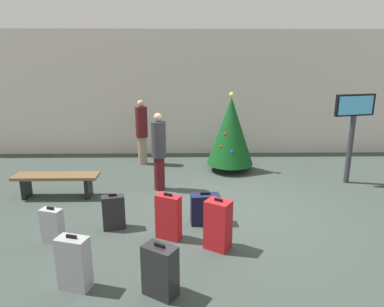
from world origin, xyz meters
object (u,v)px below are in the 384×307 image
(holiday_tree, at_px, (231,131))
(suitcase_5, at_px, (205,209))
(suitcase_2, at_px, (168,217))
(suitcase_4, at_px, (218,225))
(flight_info_kiosk, at_px, (353,121))
(suitcase_1, at_px, (74,263))
(suitcase_0, at_px, (160,271))
(traveller_1, at_px, (142,131))
(waiting_bench, at_px, (57,180))
(traveller_0, at_px, (159,150))
(suitcase_3, at_px, (52,226))
(suitcase_6, at_px, (114,212))

(holiday_tree, bearing_deg, suitcase_5, -104.83)
(suitcase_2, distance_m, suitcase_4, 0.81)
(flight_info_kiosk, relative_size, suitcase_1, 2.77)
(flight_info_kiosk, relative_size, suitcase_0, 2.94)
(holiday_tree, relative_size, suitcase_0, 2.88)
(suitcase_0, xyz_separation_m, suitcase_2, (0.03, 1.38, 0.04))
(suitcase_0, relative_size, suitcase_1, 0.94)
(traveller_1, relative_size, suitcase_0, 2.51)
(suitcase_4, height_order, suitcase_5, suitcase_4)
(suitcase_1, relative_size, suitcase_5, 1.28)
(holiday_tree, relative_size, waiting_bench, 1.17)
(suitcase_1, relative_size, suitcase_2, 0.95)
(holiday_tree, height_order, traveller_0, holiday_tree)
(holiday_tree, bearing_deg, suitcase_3, -131.81)
(holiday_tree, xyz_separation_m, traveller_1, (-2.27, 0.61, -0.10))
(suitcase_2, height_order, suitcase_6, suitcase_2)
(traveller_1, bearing_deg, flight_info_kiosk, -17.72)
(suitcase_6, bearing_deg, suitcase_5, 5.89)
(holiday_tree, relative_size, flight_info_kiosk, 0.98)
(traveller_0, relative_size, traveller_1, 0.97)
(suitcase_1, bearing_deg, flight_info_kiosk, 36.68)
(traveller_0, bearing_deg, holiday_tree, 37.78)
(suitcase_2, bearing_deg, suitcase_5, 40.59)
(suitcase_4, bearing_deg, holiday_tree, 80.48)
(suitcase_5, bearing_deg, waiting_bench, 157.20)
(traveller_0, xyz_separation_m, suitcase_2, (0.30, -2.16, -0.52))
(flight_info_kiosk, relative_size, suitcase_5, 3.54)
(traveller_0, distance_m, traveller_1, 2.00)
(waiting_bench, relative_size, suitcase_1, 2.33)
(suitcase_5, bearing_deg, suitcase_1, -134.20)
(suitcase_0, bearing_deg, suitcase_3, 143.48)
(waiting_bench, height_order, suitcase_4, suitcase_4)
(suitcase_6, bearing_deg, holiday_tree, 53.35)
(traveller_1, height_order, suitcase_6, traveller_1)
(suitcase_6, bearing_deg, flight_info_kiosk, 23.98)
(suitcase_1, bearing_deg, waiting_bench, 112.78)
(traveller_0, height_order, suitcase_4, traveller_0)
(suitcase_1, xyz_separation_m, suitcase_4, (1.85, 0.92, 0.04))
(suitcase_4, bearing_deg, suitcase_1, -153.57)
(suitcase_4, bearing_deg, traveller_0, 112.88)
(traveller_0, height_order, suitcase_2, traveller_0)
(waiting_bench, bearing_deg, holiday_tree, 24.57)
(traveller_0, height_order, suitcase_6, traveller_0)
(holiday_tree, xyz_separation_m, suitcase_2, (-1.38, -3.46, -0.65))
(waiting_bench, bearing_deg, suitcase_3, -72.87)
(suitcase_2, relative_size, suitcase_3, 1.31)
(traveller_1, relative_size, suitcase_4, 2.14)
(waiting_bench, relative_size, suitcase_6, 2.74)
(holiday_tree, bearing_deg, waiting_bench, -155.43)
(waiting_bench, bearing_deg, suitcase_6, -44.50)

